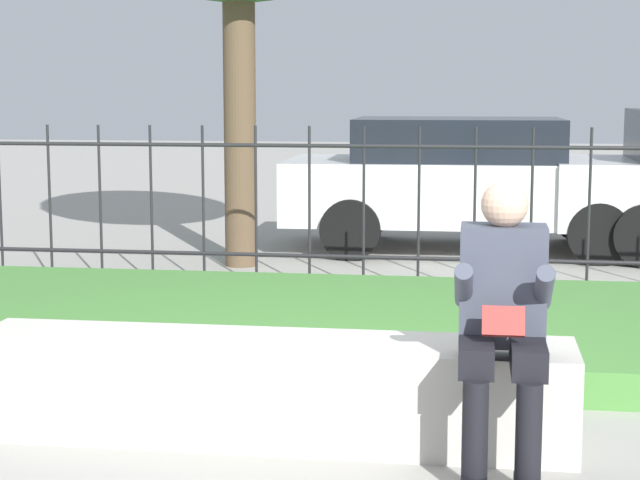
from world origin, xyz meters
TOP-DOWN VIEW (x-y plane):
  - ground_plane at (0.00, 0.00)m, footprint 60.00×60.00m
  - stone_bench at (-0.26, 0.00)m, footprint 2.93×0.54m
  - person_seated_reader at (0.84, -0.31)m, footprint 0.42×0.73m
  - grass_berm at (0.00, 2.11)m, footprint 9.46×2.82m
  - iron_fence at (0.00, 4.01)m, footprint 7.46×0.03m
  - car_parked_center at (0.63, 6.45)m, footprint 3.95×1.95m

SIDE VIEW (x-z plane):
  - ground_plane at x=0.00m, z-range 0.00..0.00m
  - grass_berm at x=0.00m, z-range 0.00..0.21m
  - stone_bench at x=-0.26m, z-range -0.03..0.47m
  - person_seated_reader at x=0.84m, z-range 0.07..1.37m
  - iron_fence at x=0.00m, z-range 0.03..1.42m
  - car_parked_center at x=0.63m, z-range 0.04..1.44m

